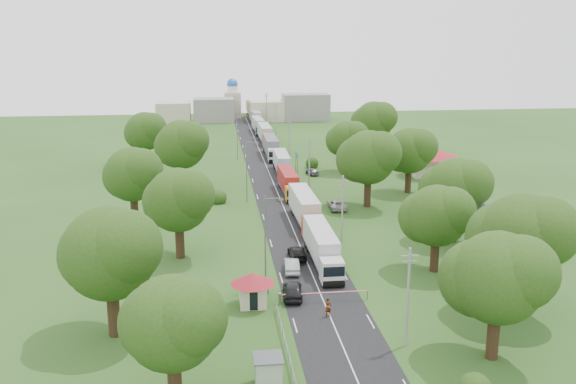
{
  "coord_description": "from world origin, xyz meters",
  "views": [
    {
      "loc": [
        -10.8,
        -84.45,
        26.72
      ],
      "look_at": [
        0.41,
        8.96,
        3.0
      ],
      "focal_mm": 40.0,
      "sensor_mm": 36.0,
      "label": 1
    }
  ],
  "objects": [
    {
      "name": "tree_3",
      "position": [
        19.99,
        -7.84,
        7.22
      ],
      "size": [
        8.8,
        8.8,
        11.07
      ],
      "color": "#382616",
      "rests_on": "ground"
    },
    {
      "name": "pole_2",
      "position": [
        5.5,
        21.0,
        4.68
      ],
      "size": [
        1.6,
        0.24,
        9.0
      ],
      "color": "gray",
      "rests_on": "ground"
    },
    {
      "name": "car_lane_front",
      "position": [
        -3.0,
        -23.5,
        0.83
      ],
      "size": [
        2.39,
        5.02,
        1.66
      ],
      "primitive_type": "imported",
      "rotation": [
        0.0,
        0.0,
        3.05
      ],
      "color": "black",
      "rests_on": "ground"
    },
    {
      "name": "car_lane_mid",
      "position": [
        -2.18,
        -16.23,
        0.75
      ],
      "size": [
        1.88,
        4.63,
        1.5
      ],
      "primitive_type": "imported",
      "rotation": [
        0.0,
        0.0,
        3.08
      ],
      "color": "#A0A3A8",
      "rests_on": "ground"
    },
    {
      "name": "guard_booth",
      "position": [
        -7.2,
        -25.0,
        2.16
      ],
      "size": [
        4.4,
        4.4,
        3.45
      ],
      "color": "beige",
      "rests_on": "ground"
    },
    {
      "name": "church",
      "position": [
        -4.0,
        118.0,
        5.39
      ],
      "size": [
        5.0,
        5.0,
        12.3
      ],
      "color": "beige",
      "rests_on": "ground"
    },
    {
      "name": "pole_5",
      "position": [
        5.5,
        105.0,
        4.68
      ],
      "size": [
        1.6,
        0.24,
        9.0
      ],
      "color": "gray",
      "rests_on": "ground"
    },
    {
      "name": "pole_1",
      "position": [
        5.5,
        -7.0,
        4.68
      ],
      "size": [
        1.6,
        0.24,
        9.0
      ],
      "color": "gray",
      "rests_on": "ground"
    },
    {
      "name": "car_verge_far",
      "position": [
        8.0,
        33.48,
        0.68
      ],
      "size": [
        2.36,
        4.21,
        1.35
      ],
      "primitive_type": "imported",
      "rotation": [
        0.0,
        0.0,
        3.34
      ],
      "color": "#55575D",
      "rests_on": "ground"
    },
    {
      "name": "tree_1",
      "position": [
        17.99,
        -29.83,
        7.85
      ],
      "size": [
        9.6,
        9.6,
        12.05
      ],
      "color": "#382616",
      "rests_on": "ground"
    },
    {
      "name": "lamp_1",
      "position": [
        -5.35,
        15.0,
        5.55
      ],
      "size": [
        2.03,
        0.22,
        10.0
      ],
      "color": "slate",
      "rests_on": "ground"
    },
    {
      "name": "truck_7",
      "position": [
        2.12,
        102.81,
        2.05
      ],
      "size": [
        3.13,
        13.98,
        3.86
      ],
      "color": "silver",
      "rests_on": "ground"
    },
    {
      "name": "truck_5",
      "position": [
        2.22,
        71.1,
        2.19
      ],
      "size": [
        2.77,
        14.9,
        4.13
      ],
      "color": "#9D3318",
      "rests_on": "ground"
    },
    {
      "name": "pole_0",
      "position": [
        5.5,
        -35.0,
        4.68
      ],
      "size": [
        1.6,
        0.24,
        9.0
      ],
      "color": "gray",
      "rests_on": "ground"
    },
    {
      "name": "ground",
      "position": [
        0.0,
        0.0,
        0.0
      ],
      "size": [
        260.0,
        260.0,
        0.0
      ],
      "primitive_type": "plane",
      "color": "#264918",
      "rests_on": "ground"
    },
    {
      "name": "kiosk",
      "position": [
        -7.0,
        -40.0,
        1.23
      ],
      "size": [
        2.3,
        2.3,
        2.41
      ],
      "color": "#99A593",
      "rests_on": "ground"
    },
    {
      "name": "tree_2",
      "position": [
        13.99,
        -17.86,
        6.6
      ],
      "size": [
        8.0,
        8.0,
        10.1
      ],
      "color": "#382616",
      "rests_on": "ground"
    },
    {
      "name": "tree_13",
      "position": [
        -24.01,
        45.16,
        7.22
      ],
      "size": [
        8.8,
        8.8,
        11.07
      ],
      "color": "#382616",
      "rests_on": "ground"
    },
    {
      "name": "house_cream",
      "position": [
        30.0,
        30.0,
        3.64
      ],
      "size": [
        10.08,
        10.08,
        5.8
      ],
      "color": "beige",
      "rests_on": "ground"
    },
    {
      "name": "tree_12",
      "position": [
        -16.01,
        25.17,
        7.85
      ],
      "size": [
        9.6,
        9.6,
        12.05
      ],
      "color": "#382616",
      "rests_on": "ground"
    },
    {
      "name": "truck_2",
      "position": [
        1.77,
        19.73,
        2.01
      ],
      "size": [
        2.53,
        13.67,
        3.79
      ],
      "color": "orange",
      "rests_on": "ground"
    },
    {
      "name": "truck_8",
      "position": [
        2.37,
        121.97,
        2.31
      ],
      "size": [
        3.14,
        15.72,
        4.35
      ],
      "color": "brown",
      "rests_on": "ground"
    },
    {
      "name": "tree_5",
      "position": [
        21.99,
        18.16,
        7.22
      ],
      "size": [
        8.8,
        8.8,
        11.07
      ],
      "color": "#382616",
      "rests_on": "ground"
    },
    {
      "name": "tree_0",
      "position": [
        11.99,
        -37.84,
        7.22
      ],
      "size": [
        8.8,
        8.8,
        11.07
      ],
      "color": "#382616",
      "rests_on": "ground"
    },
    {
      "name": "car_lane_rear",
      "position": [
        -1.0,
        -12.0,
        0.71
      ],
      "size": [
        2.05,
        4.9,
        1.41
      ],
      "primitive_type": "imported",
      "rotation": [
        0.0,
        0.0,
        3.13
      ],
      "color": "black",
      "rests_on": "ground"
    },
    {
      "name": "truck_4",
      "position": [
        1.95,
        52.58,
        2.21
      ],
      "size": [
        2.65,
        15.04,
        4.17
      ],
      "color": "silver",
      "rests_on": "ground"
    },
    {
      "name": "house_brick",
      "position": [
        26.0,
        -12.0,
        2.65
      ],
      "size": [
        8.6,
        6.6,
        5.2
      ],
      "color": "maroon",
      "rests_on": "ground"
    },
    {
      "name": "tree_7",
      "position": [
        23.99,
        50.17,
        7.85
      ],
      "size": [
        9.6,
        9.6,
        12.05
      ],
      "color": "#382616",
      "rests_on": "ground"
    },
    {
      "name": "info_sign",
      "position": [
        5.2,
        35.0,
        3.0
      ],
      "size": [
        0.12,
        3.1,
        4.1
      ],
      "color": "slate",
      "rests_on": "ground"
    },
    {
      "name": "truck_0",
      "position": [
        1.65,
        -14.21,
        2.16
      ],
      "size": [
        2.52,
        14.7,
        4.08
      ],
      "color": "silver",
      "rests_on": "ground"
    },
    {
      "name": "guard_rail",
      "position": [
        -5.0,
        -35.0,
        0.0
      ],
      "size": [
        0.1,
        17.0,
        1.7
      ],
      "primitive_type": null,
      "color": "slate",
      "rests_on": "ground"
    },
    {
      "name": "tree_8",
      "position": [
        -14.01,
        -41.86,
        6.6
      ],
      "size": [
        8.0,
        8.0,
        10.1
      ],
      "color": "#382616",
      "rests_on": "ground"
    },
    {
      "name": "tree_9",
      "position": [
        -20.01,
        -29.83,
        7.85
      ],
      "size": [
        9.6,
        9.6,
        12.05
      ],
      "color": "#382616",
      "rests_on": "ground"
    },
    {
      "name": "pedestrian_booth",
      "position": [
        -5.56,
        -22.11,
        0.79
      ],
      "size": [
        0.97,
        0.97,
        1.59
      ],
      "primitive_type": "imported",
      "rotation": [
        0.0,
        0.0,
        -0.78
      ],
      "color": "gray",
      "rests_on": "ground"
    },
    {
      "name": "distant_town",
      "position": [
        0.68,
        110.0,
        3.49
      ],
      "size": [
        52.0,
        8.0,
        8.0
      ],
      "color": "gray",
      "rests_on": "ground"
    },
    {
      "name": "lamp_0",
      "position": [
        -5.35,
        -20.0,
        5.55
      ],
      "size": [
        2.03,
        0.22,
        10.0
      ],
      "color": "slate",
      "rests_on": "ground"
    },
    {
      "name": "truck_6",
      "position": [
        1.71,
        86.61,
        2.05
      ],
      "size": [
        2.87,
        13.95,
        3.86
      ],
      "color": "#2B7343",
      "rests_on": "ground"
    },
    {
      "name": "tree_4",
      "position": [
        12.99,
        10.17,
        7.85
      ],
      "size": [
        9.6,
        9.6,
        12.05
      ],
      "color": "#382616",
      "rests_on": "ground"
    },
    {
      "name": "tree_11",
      "position": [
        -22.01,
        5.16,
        7.22
      ],
      "size": [
        8.8,
        8.8,
        11.07
      ],
      "color": "#382616",
      "rests_on": "ground"
    },
    {
      "name": "truck_3",
      "position": [
        2.4,
        34.96,
        2.07
      ],
      "size": [
        2.59,
        14.12,
        3.91
      ],
      "color": "#1C4FAB",
      "rests_on": "ground"
    },
    {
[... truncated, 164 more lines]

